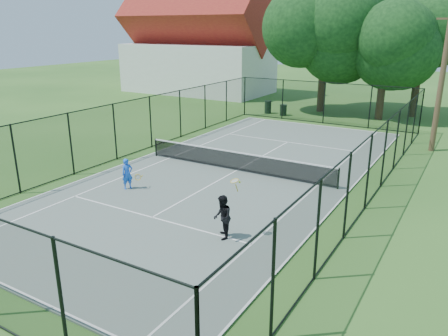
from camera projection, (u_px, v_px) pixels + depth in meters
The scene contains 13 objects.
ground at pixel (237, 172), 21.31m from camera, with size 120.00×120.00×0.00m, color #2B591E.
tennis_court at pixel (237, 171), 21.30m from camera, with size 11.00×24.00×0.06m, color slate.
tennis_net at pixel (237, 160), 21.13m from camera, with size 10.08×0.08×0.95m.
fence at pixel (237, 142), 20.84m from camera, with size 13.10×26.10×3.00m.
tree_near_left at pixel (325, 42), 34.83m from camera, with size 6.98×6.98×9.11m.
tree_near_mid at pixel (385, 54), 31.88m from camera, with size 6.02×6.02×7.87m.
tree_near_right at pixel (422, 45), 32.72m from camera, with size 6.23×6.23×8.59m.
building at pixel (198, 45), 46.03m from camera, with size 15.30×8.15×11.87m.
trash_bin_left at pixel (268, 107), 35.49m from camera, with size 0.58×0.58×1.02m.
trash_bin_right at pixel (283, 110), 34.71m from camera, with size 0.58×0.58×0.86m.
utility_pole at pixel (442, 80), 23.70m from camera, with size 1.40×0.30×7.86m.
player_blue at pixel (127, 174), 18.73m from camera, with size 0.83×0.58×1.34m.
player_black at pixel (222, 217), 14.27m from camera, with size 0.86×0.96×2.02m.
Camera 1 is at (9.77, -17.70, 6.74)m, focal length 35.00 mm.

